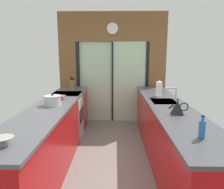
# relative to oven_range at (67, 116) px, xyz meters

# --- Properties ---
(ground_plane) EXTENTS (5.04, 7.60, 0.02)m
(ground_plane) POSITION_rel_oven_range_xyz_m (0.91, -0.65, -0.47)
(ground_plane) COLOR slate
(back_wall_unit) EXTENTS (2.64, 0.12, 2.70)m
(back_wall_unit) POSITION_rel_oven_range_xyz_m (0.91, 1.15, 1.07)
(back_wall_unit) COLOR brown
(back_wall_unit) RESTS_ON ground_plane
(left_counter_run) EXTENTS (0.62, 3.80, 0.92)m
(left_counter_run) POSITION_rel_oven_range_xyz_m (-0.00, -1.12, 0.01)
(left_counter_run) COLOR #AD0C0F
(left_counter_run) RESTS_ON ground_plane
(right_counter_run) EXTENTS (0.62, 3.80, 0.92)m
(right_counter_run) POSITION_rel_oven_range_xyz_m (1.82, -0.95, 0.01)
(right_counter_run) COLOR #AD0C0F
(right_counter_run) RESTS_ON ground_plane
(sink_faucet) EXTENTS (0.19, 0.02, 0.23)m
(sink_faucet) POSITION_rel_oven_range_xyz_m (1.96, -0.70, 0.62)
(sink_faucet) COLOR #B7BABC
(sink_faucet) RESTS_ON right_counter_run
(oven_range) EXTENTS (0.60, 0.60, 0.92)m
(oven_range) POSITION_rel_oven_range_xyz_m (0.00, 0.00, 0.00)
(oven_range) COLOR #B7BABC
(oven_range) RESTS_ON ground_plane
(mixing_bowl_near) EXTENTS (0.18, 0.18, 0.07)m
(mixing_bowl_near) POSITION_rel_oven_range_xyz_m (0.02, -2.52, 0.50)
(mixing_bowl_near) COLOR gray
(mixing_bowl_near) RESTS_ON left_counter_run
(mixing_bowl_far) EXTENTS (0.21, 0.21, 0.06)m
(mixing_bowl_far) POSITION_rel_oven_range_xyz_m (0.02, -0.57, 0.50)
(mixing_bowl_far) COLOR #BC4C38
(mixing_bowl_far) RESTS_ON left_counter_run
(knife_block) EXTENTS (0.09, 0.14, 0.29)m
(knife_block) POSITION_rel_oven_range_xyz_m (0.02, 0.51, 0.57)
(knife_block) COLOR brown
(knife_block) RESTS_ON left_counter_run
(stock_pot) EXTENTS (0.26, 0.26, 0.18)m
(stock_pot) POSITION_rel_oven_range_xyz_m (0.02, -1.03, 0.54)
(stock_pot) COLOR #B7BABC
(stock_pot) RESTS_ON left_counter_run
(kettle) EXTENTS (0.27, 0.18, 0.21)m
(kettle) POSITION_rel_oven_range_xyz_m (1.80, -1.50, 0.56)
(kettle) COLOR black
(kettle) RESTS_ON right_counter_run
(soap_bottle) EXTENTS (0.06, 0.06, 0.22)m
(soap_bottle) POSITION_rel_oven_range_xyz_m (1.80, -2.32, 0.56)
(soap_bottle) COLOR #286BB7
(soap_bottle) RESTS_ON right_counter_run
(paper_towel_roll) EXTENTS (0.13, 0.13, 0.30)m
(paper_towel_roll) POSITION_rel_oven_range_xyz_m (1.80, -0.27, 0.60)
(paper_towel_roll) COLOR #B7BABC
(paper_towel_roll) RESTS_ON right_counter_run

